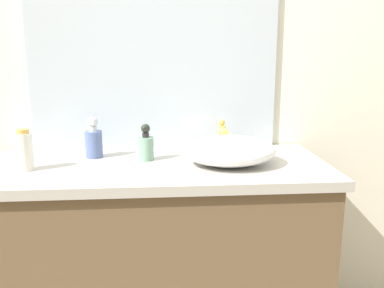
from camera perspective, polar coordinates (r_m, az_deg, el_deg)
The scene contains 8 objects.
bathroom_wall_rear at distance 1.90m, azimuth -8.26°, elevation 13.46°, with size 6.00×0.06×2.60m, color silver.
vanity_counter at distance 1.78m, azimuth -4.85°, elevation -15.81°, with size 1.35×0.58×0.84m.
wall_mirror_panel at distance 1.86m, azimuth -5.43°, elevation 18.21°, with size 1.09×0.01×1.22m, color #B2BCC6.
sink_basin at distance 1.60m, azimuth 5.16°, elevation -0.89°, with size 0.36×0.31×0.11m, color white.
faucet at distance 1.76m, azimuth 4.26°, elevation 1.29°, with size 0.03×0.12×0.14m.
soap_dispenser at distance 1.74m, azimuth -13.47°, elevation 0.38°, with size 0.07×0.07×0.17m.
lotion_bottle at distance 1.63m, azimuth -22.23°, elevation -0.88°, with size 0.06×0.06×0.15m.
perfume_bottle at distance 1.66m, azimuth -6.41°, elevation -0.25°, with size 0.06×0.06×0.15m.
Camera 1 is at (0.12, -1.16, 1.27)m, focal length 38.49 mm.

